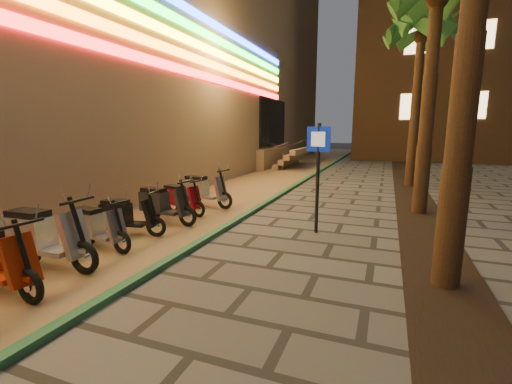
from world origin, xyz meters
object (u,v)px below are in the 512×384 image
at_px(scooter_9, 180,198).
at_px(scooter_10, 203,190).
at_px(scooter_6, 96,226).
at_px(scooter_8, 162,203).
at_px(pedestrian_sign, 318,163).
at_px(scooter_7, 126,216).
at_px(scooter_5, 43,236).

bearing_deg(scooter_9, scooter_10, 96.73).
bearing_deg(scooter_6, scooter_8, 94.33).
distance_m(pedestrian_sign, scooter_9, 4.16).
xyz_separation_m(scooter_6, scooter_7, (-0.05, 0.91, 0.00)).
distance_m(scooter_7, scooter_8, 1.19).
xyz_separation_m(pedestrian_sign, scooter_5, (-3.99, -3.73, -1.06)).
relative_size(scooter_9, scooter_10, 0.85).
bearing_deg(scooter_9, scooter_7, -77.22).
bearing_deg(scooter_5, pedestrian_sign, 41.17).
bearing_deg(scooter_7, scooter_9, 78.24).
xyz_separation_m(scooter_7, scooter_9, (0.00, 2.17, -0.01)).
bearing_deg(pedestrian_sign, scooter_6, -133.28).
distance_m(scooter_5, scooter_7, 1.99).
height_order(scooter_7, scooter_8, scooter_8).
height_order(pedestrian_sign, scooter_6, pedestrian_sign).
xyz_separation_m(scooter_6, scooter_9, (-0.05, 3.07, -0.01)).
relative_size(pedestrian_sign, scooter_10, 1.44).
distance_m(scooter_5, scooter_6, 1.09).
height_order(scooter_6, scooter_7, scooter_7).
relative_size(scooter_6, scooter_9, 1.02).
distance_m(pedestrian_sign, scooter_8, 4.05).
relative_size(pedestrian_sign, scooter_7, 1.66).
height_order(scooter_9, scooter_10, scooter_10).
height_order(pedestrian_sign, scooter_5, pedestrian_sign).
height_order(pedestrian_sign, scooter_10, pedestrian_sign).
distance_m(scooter_7, scooter_10, 3.27).
bearing_deg(scooter_6, scooter_7, 99.30).
relative_size(scooter_6, scooter_8, 0.90).
bearing_deg(scooter_9, scooter_8, -70.66).
bearing_deg(scooter_6, pedestrian_sign, 40.22).
bearing_deg(scooter_8, scooter_6, -87.25).
bearing_deg(scooter_8, scooter_5, -87.86).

